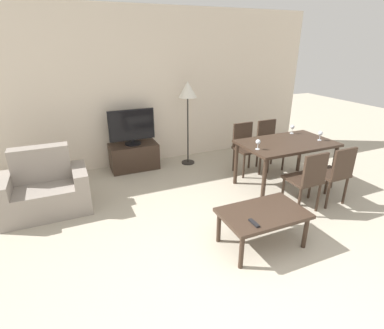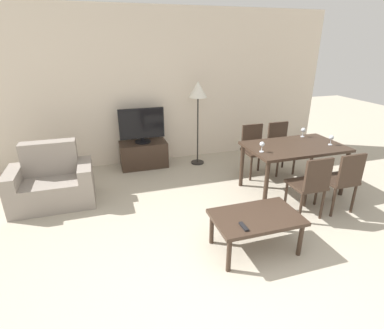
{
  "view_description": "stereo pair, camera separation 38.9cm",
  "coord_description": "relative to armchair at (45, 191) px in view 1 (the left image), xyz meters",
  "views": [
    {
      "loc": [
        -1.16,
        -1.34,
        2.14
      ],
      "look_at": [
        0.28,
        1.96,
        0.65
      ],
      "focal_mm": 28.0,
      "sensor_mm": 36.0,
      "label": 1
    },
    {
      "loc": [
        -0.8,
        -1.48,
        2.14
      ],
      "look_at": [
        0.28,
        1.96,
        0.65
      ],
      "focal_mm": 28.0,
      "sensor_mm": 36.0,
      "label": 2
    }
  ],
  "objects": [
    {
      "name": "dining_chair_near_right",
      "position": [
        3.66,
        -1.39,
        0.19
      ],
      "size": [
        0.4,
        0.4,
        0.85
      ],
      "color": "#38281E",
      "rests_on": "ground_plane"
    },
    {
      "name": "dining_chair_near",
      "position": [
        3.16,
        -1.39,
        0.19
      ],
      "size": [
        0.4,
        0.4,
        0.85
      ],
      "color": "#38281E",
      "rests_on": "ground_plane"
    },
    {
      "name": "dining_table",
      "position": [
        3.41,
        -0.66,
        0.35
      ],
      "size": [
        1.41,
        0.85,
        0.73
      ],
      "color": "#38281E",
      "rests_on": "ground_plane"
    },
    {
      "name": "wine_glass_center",
      "position": [
        3.92,
        -0.79,
        0.53
      ],
      "size": [
        0.07,
        0.07,
        0.15
      ],
      "color": "silver",
      "rests_on": "dining_table"
    },
    {
      "name": "coffee_table",
      "position": [
        2.2,
        -1.77,
        0.07
      ],
      "size": [
        0.93,
        0.58,
        0.42
      ],
      "color": "#38281E",
      "rests_on": "ground_plane"
    },
    {
      "name": "remote_primary",
      "position": [
        1.98,
        -1.92,
        0.14
      ],
      "size": [
        0.04,
        0.15,
        0.02
      ],
      "color": "black",
      "rests_on": "coffee_table"
    },
    {
      "name": "armchair",
      "position": [
        0.0,
        0.0,
        0.0
      ],
      "size": [
        1.09,
        0.65,
        0.86
      ],
      "color": "gray",
      "rests_on": "ground_plane"
    },
    {
      "name": "floor_lamp",
      "position": [
        2.41,
        0.82,
        0.99
      ],
      "size": [
        0.32,
        0.32,
        1.51
      ],
      "color": "black",
      "rests_on": "ground_plane"
    },
    {
      "name": "dining_chair_far_left",
      "position": [
        3.16,
        0.07,
        0.19
      ],
      "size": [
        0.4,
        0.4,
        0.85
      ],
      "color": "#38281E",
      "rests_on": "ground_plane"
    },
    {
      "name": "wine_glass_right",
      "position": [
        2.8,
        -0.76,
        0.53
      ],
      "size": [
        0.07,
        0.07,
        0.15
      ],
      "color": "silver",
      "rests_on": "dining_table"
    },
    {
      "name": "dining_chair_far",
      "position": [
        3.66,
        0.07,
        0.19
      ],
      "size": [
        0.4,
        0.4,
        0.85
      ],
      "color": "#38281E",
      "rests_on": "ground_plane"
    },
    {
      "name": "wall_back",
      "position": [
        1.53,
        1.26,
        1.05
      ],
      "size": [
        7.17,
        0.06,
        2.7
      ],
      "color": "beige",
      "rests_on": "ground_plane"
    },
    {
      "name": "wine_glass_left",
      "position": [
        3.78,
        -0.33,
        0.53
      ],
      "size": [
        0.07,
        0.07,
        0.15
      ],
      "color": "silver",
      "rests_on": "dining_table"
    },
    {
      "name": "tv_stand",
      "position": [
        1.42,
        0.97,
        -0.07
      ],
      "size": [
        0.83,
        0.44,
        0.46
      ],
      "color": "#38281E",
      "rests_on": "ground_plane"
    },
    {
      "name": "tv",
      "position": [
        1.42,
        0.97,
        0.47
      ],
      "size": [
        0.79,
        0.28,
        0.61
      ],
      "color": "black",
      "rests_on": "tv_stand"
    }
  ]
}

